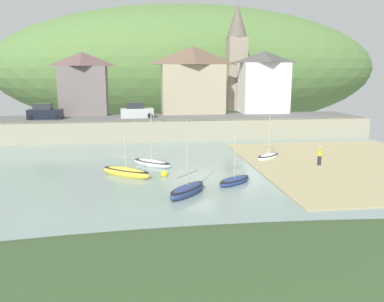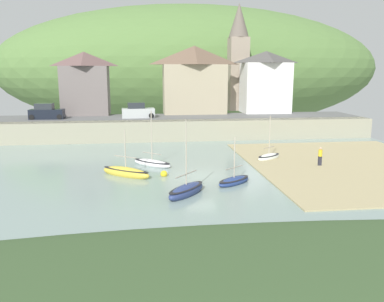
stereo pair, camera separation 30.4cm
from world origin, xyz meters
name	(u,v)px [view 2 (the right image)]	position (x,y,z in m)	size (l,w,h in m)	color
ground	(248,215)	(1.40, -9.56, 0.16)	(48.00, 41.00, 0.61)	gray
quay_seawall	(180,129)	(0.00, 17.50, 1.36)	(48.00, 9.40, 2.40)	gray
hillside_backdrop	(190,68)	(5.69, 55.20, 8.86)	(80.00, 44.00, 25.30)	#55783D
waterfront_building_left	(85,83)	(-12.10, 25.20, 6.68)	(6.49, 4.40, 8.38)	slate
waterfront_building_centre	(194,79)	(2.77, 25.20, 7.13)	(8.92, 4.56, 9.27)	tan
waterfront_building_right	(265,82)	(12.98, 25.20, 6.78)	(6.81, 4.84, 8.62)	white
church_with_spire	(238,56)	(9.90, 29.20, 10.46)	(3.00, 3.00, 15.64)	gray
sailboat_blue_trim	(126,172)	(-5.88, 0.70, 0.30)	(4.23, 3.44, 3.96)	gold
fishing_boat_green	(234,181)	(2.20, -2.51, 0.22)	(3.23, 2.90, 3.65)	navy
sailboat_tall_mast	(269,157)	(7.34, 5.23, 0.25)	(3.07, 2.70, 4.31)	white
motorboat_with_cabin	(152,163)	(-3.72, 4.06, 0.24)	(3.78, 3.54, 5.02)	white
dinghy_open_wooden	(186,190)	(-1.62, -4.82, 0.31)	(3.30, 3.66, 5.32)	navy
parked_car_near_slipway	(46,112)	(-16.37, 20.70, 3.20)	(4.13, 1.82, 1.95)	black
parked_car_by_wall	(138,111)	(-5.10, 20.70, 3.20)	(4.23, 2.03, 1.95)	#B5BBBB
person_on_slipway	(320,155)	(10.89, 1.92, 0.98)	(0.34, 0.34, 1.62)	#282833
mooring_buoy	(164,174)	(-2.87, 0.31, 0.17)	(0.56, 0.56, 0.56)	yellow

